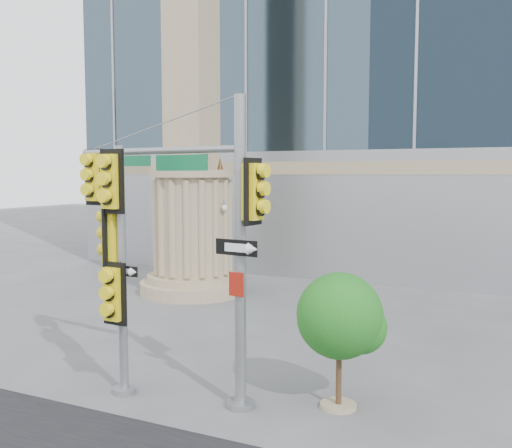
% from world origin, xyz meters
% --- Properties ---
extents(ground, '(120.00, 120.00, 0.00)m').
position_xyz_m(ground, '(0.00, 0.00, 0.00)').
color(ground, '#545456').
rests_on(ground, ground).
extents(monument, '(4.40, 4.40, 16.60)m').
position_xyz_m(monument, '(-6.00, 9.00, 5.52)').
color(monument, tan).
rests_on(monument, ground).
extents(main_signal_pole, '(5.06, 1.02, 6.56)m').
position_xyz_m(main_signal_pole, '(-0.12, -0.44, 4.07)').
color(main_signal_pole, slate).
rests_on(main_signal_pole, ground).
extents(secondary_signal_pole, '(0.96, 0.74, 5.57)m').
position_xyz_m(secondary_signal_pole, '(-1.74, -1.12, 3.27)').
color(secondary_signal_pole, slate).
rests_on(secondary_signal_pole, ground).
extents(street_tree, '(1.86, 1.82, 2.90)m').
position_xyz_m(street_tree, '(2.97, 0.33, 1.91)').
color(street_tree, tan).
rests_on(street_tree, ground).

